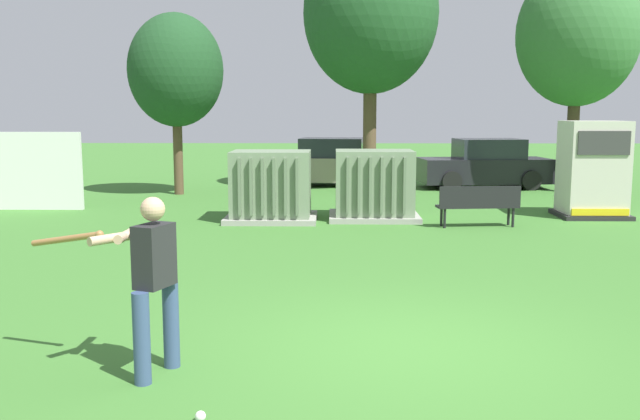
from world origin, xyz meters
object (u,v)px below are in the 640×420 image
(batter, at_px, (150,276))
(transformer_west, at_px, (271,187))
(parked_car_leftmost, at_px, (329,164))
(park_bench, at_px, (479,203))
(sports_ball, at_px, (200,416))
(transformer_mid_west, at_px, (374,186))
(generator_enclosure, at_px, (593,170))
(parked_car_left_of_center, at_px, (485,165))

(batter, bearing_deg, transformer_west, 88.15)
(parked_car_leftmost, bearing_deg, park_bench, -68.71)
(transformer_west, height_order, sports_ball, transformer_west)
(transformer_mid_west, height_order, park_bench, transformer_mid_west)
(transformer_mid_west, relative_size, generator_enclosure, 0.91)
(transformer_west, xyz_separation_m, sports_ball, (0.34, -10.66, -0.74))
(parked_car_left_of_center, bearing_deg, sports_ball, -108.99)
(batter, height_order, parked_car_leftmost, batter)
(transformer_west, relative_size, parked_car_leftmost, 0.48)
(generator_enclosure, height_order, parked_car_left_of_center, generator_enclosure)
(sports_ball, height_order, parked_car_left_of_center, parked_car_left_of_center)
(transformer_mid_west, xyz_separation_m, sports_ball, (-2.06, -10.96, -0.74))
(transformer_mid_west, xyz_separation_m, parked_car_leftmost, (-1.11, 7.40, -0.04))
(park_bench, xyz_separation_m, sports_ball, (-4.28, -9.80, -0.49))
(sports_ball, bearing_deg, transformer_west, 91.85)
(transformer_west, relative_size, generator_enclosure, 0.91)
(generator_enclosure, xyz_separation_m, parked_car_leftmost, (-6.36, 6.99, -0.38))
(batter, height_order, sports_ball, batter)
(park_bench, xyz_separation_m, parked_car_leftmost, (-3.33, 8.56, 0.22))
(transformer_west, bearing_deg, sports_ball, -88.15)
(sports_ball, bearing_deg, park_bench, 66.41)
(generator_enclosure, relative_size, sports_ball, 25.56)
(park_bench, bearing_deg, parked_car_left_of_center, 77.02)
(parked_car_leftmost, height_order, parked_car_left_of_center, same)
(park_bench, height_order, parked_car_left_of_center, parked_car_left_of_center)
(transformer_mid_west, bearing_deg, parked_car_leftmost, 98.54)
(sports_ball, xyz_separation_m, parked_car_left_of_center, (6.12, 17.79, 0.71))
(park_bench, relative_size, parked_car_leftmost, 0.42)
(batter, relative_size, parked_car_leftmost, 0.40)
(transformer_mid_west, bearing_deg, park_bench, -27.49)
(park_bench, relative_size, batter, 1.05)
(transformer_west, bearing_deg, batter, -91.85)
(transformer_west, distance_m, parked_car_left_of_center, 9.62)
(park_bench, height_order, parked_car_leftmost, parked_car_leftmost)
(parked_car_leftmost, bearing_deg, generator_enclosure, -47.67)
(transformer_mid_west, height_order, sports_ball, transformer_mid_west)
(transformer_west, height_order, transformer_mid_west, same)
(transformer_west, distance_m, generator_enclosure, 7.69)
(batter, bearing_deg, generator_enclosure, 52.39)
(park_bench, relative_size, parked_car_left_of_center, 0.42)
(generator_enclosure, relative_size, batter, 1.32)
(transformer_mid_west, xyz_separation_m, generator_enclosure, (5.25, 0.41, 0.35))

